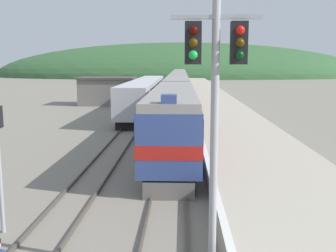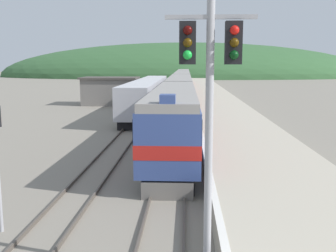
{
  "view_description": "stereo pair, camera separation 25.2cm",
  "coord_description": "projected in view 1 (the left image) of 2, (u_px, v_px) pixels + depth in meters",
  "views": [
    {
      "loc": [
        0.51,
        -4.62,
        5.69
      ],
      "look_at": [
        -0.19,
        15.84,
        2.39
      ],
      "focal_mm": 42.0,
      "sensor_mm": 36.0,
      "label": 1
    },
    {
      "loc": [
        0.76,
        -4.61,
        5.69
      ],
      "look_at": [
        -0.19,
        15.84,
        2.39
      ],
      "focal_mm": 42.0,
      "sensor_mm": 36.0,
      "label": 2
    }
  ],
  "objects": [
    {
      "name": "station_shed",
      "position": [
        107.0,
        91.0,
        53.71
      ],
      "size": [
        7.65,
        5.1,
        3.77
      ],
      "color": "slate",
      "rests_on": "ground"
    },
    {
      "name": "signal_mast_main",
      "position": [
        215.0,
        90.0,
        9.6
      ],
      "size": [
        2.2,
        0.42,
        7.67
      ],
      "color": "#9E9EA3",
      "rests_on": "ground"
    },
    {
      "name": "siding_train",
      "position": [
        145.0,
        95.0,
        47.62
      ],
      "size": [
        2.9,
        30.91,
        3.66
      ],
      "color": "black",
      "rests_on": "ground"
    },
    {
      "name": "track_main",
      "position": [
        179.0,
        93.0,
        74.54
      ],
      "size": [
        1.52,
        180.0,
        0.16
      ],
      "color": "#4C443D",
      "rests_on": "ground"
    },
    {
      "name": "carriage_third",
      "position": [
        179.0,
        82.0,
        70.52
      ],
      "size": [
        2.84,
        22.8,
        4.05
      ],
      "color": "black",
      "rests_on": "ground"
    },
    {
      "name": "express_train_lead_car",
      "position": [
        173.0,
        117.0,
        25.29
      ],
      "size": [
        2.85,
        19.29,
        4.41
      ],
      "color": "black",
      "rests_on": "ground"
    },
    {
      "name": "track_siding",
      "position": [
        158.0,
        93.0,
        74.67
      ],
      "size": [
        1.52,
        180.0,
        0.16
      ],
      "color": "#4C443D",
      "rests_on": "ground"
    },
    {
      "name": "distant_hills",
      "position": [
        180.0,
        76.0,
        166.04
      ],
      "size": [
        156.28,
        70.32,
        28.08
      ],
      "color": "#335B33",
      "rests_on": "ground"
    },
    {
      "name": "carriage_second",
      "position": [
        177.0,
        92.0,
        47.15
      ],
      "size": [
        2.84,
        22.8,
        4.05
      ],
      "color": "black",
      "rests_on": "ground"
    },
    {
      "name": "platform",
      "position": [
        212.0,
        101.0,
        54.58
      ],
      "size": [
        6.05,
        140.0,
        0.97
      ],
      "color": "#B2A893",
      "rests_on": "ground"
    },
    {
      "name": "carriage_fourth",
      "position": [
        179.0,
        78.0,
        93.89
      ],
      "size": [
        2.84,
        22.8,
        4.05
      ],
      "color": "black",
      "rests_on": "ground"
    }
  ]
}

